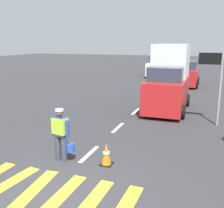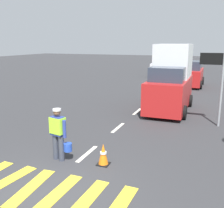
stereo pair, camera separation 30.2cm
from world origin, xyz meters
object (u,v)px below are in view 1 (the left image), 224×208
object	(u,v)px
lane_direction_sign	(216,71)
car_oncoming_second	(158,67)
delivery_truck	(169,81)
traffic_cone_near	(106,154)
road_worker	(61,132)
car_oncoming_third	(168,63)
car_outgoing_far	(186,74)

from	to	relation	value
lane_direction_sign	car_oncoming_second	xyz separation A→B (m)	(-5.45, 16.38, -1.38)
delivery_truck	car_oncoming_second	bearing A→B (deg)	102.52
lane_direction_sign	delivery_truck	size ratio (longest dim) A/B	0.70
lane_direction_sign	car_oncoming_second	bearing A→B (deg)	108.40
lane_direction_sign	traffic_cone_near	bearing A→B (deg)	-119.13
road_worker	lane_direction_sign	size ratio (longest dim) A/B	0.52
traffic_cone_near	car_oncoming_third	xyz separation A→B (m)	(-2.30, 28.46, 0.64)
road_worker	car_outgoing_far	distance (m)	16.70
delivery_truck	car_oncoming_second	distance (m)	14.56
delivery_truck	car_oncoming_third	world-z (taller)	delivery_truck
road_worker	car_outgoing_far	xyz separation A→B (m)	(2.40, 16.53, 0.05)
car_outgoing_far	car_oncoming_second	distance (m)	6.41
traffic_cone_near	delivery_truck	distance (m)	7.71
car_outgoing_far	road_worker	bearing A→B (deg)	-98.25
lane_direction_sign	car_oncoming_third	distance (m)	23.71
road_worker	car_oncoming_second	xyz separation A→B (m)	(-1.01, 21.96, 0.10)
car_oncoming_third	lane_direction_sign	bearing A→B (deg)	-77.05
road_worker	car_outgoing_far	bearing A→B (deg)	81.75
car_outgoing_far	car_oncoming_second	world-z (taller)	car_oncoming_second
lane_direction_sign	car_outgoing_far	distance (m)	11.23
car_oncoming_second	delivery_truck	bearing A→B (deg)	-77.48
lane_direction_sign	car_oncoming_third	size ratio (longest dim) A/B	0.78
delivery_truck	car_outgoing_far	size ratio (longest dim) A/B	1.14
delivery_truck	car_oncoming_third	xyz separation A→B (m)	(-3.01, 20.89, -0.63)
road_worker	car_oncoming_second	bearing A→B (deg)	92.64
delivery_truck	car_oncoming_third	bearing A→B (deg)	98.20
traffic_cone_near	car_oncoming_third	distance (m)	28.56
car_oncoming_third	traffic_cone_near	bearing A→B (deg)	-85.38
road_worker	car_oncoming_second	world-z (taller)	car_oncoming_second
delivery_truck	road_worker	bearing A→B (deg)	-105.44
lane_direction_sign	car_oncoming_third	xyz separation A→B (m)	(-5.30, 23.06, -1.43)
lane_direction_sign	car_oncoming_third	bearing A→B (deg)	102.95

